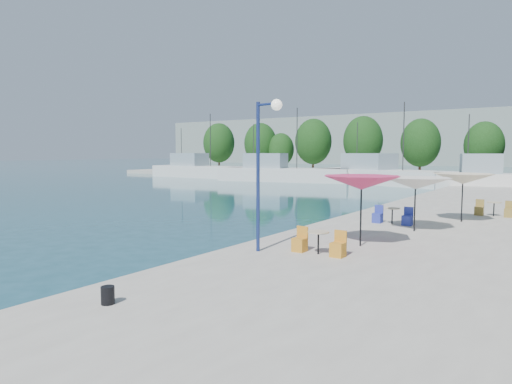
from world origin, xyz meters
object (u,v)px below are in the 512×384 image
Objects in this scene: trawler_03 at (385,176)px; bollard at (108,295)px; umbrella_cream at (463,179)px; umbrella_pink at (361,183)px; umbrella_white at (416,183)px; trawler_02 at (281,173)px; street_lamp at (265,148)px; trawler_01 at (200,171)px; trawler_04 at (497,181)px.

bollard is (10.43, -48.66, -0.27)m from trawler_03.
bollard is at bearing -103.21° from umbrella_cream.
umbrella_white is (0.71, 4.25, -0.23)m from umbrella_pink.
trawler_02 is 6.24× the size of umbrella_white.
trawler_03 reaches higher than umbrella_pink.
umbrella_pink is at bearing 76.40° from bollard.
street_lamp is (24.06, -40.22, 3.02)m from trawler_02.
trawler_01 is at bearing 163.21° from trawler_02.
trawler_01 is 41.90m from trawler_04.
bollard is (-4.06, -17.29, -1.88)m from umbrella_cream.
trawler_01 is at bearing 145.24° from umbrella_cream.
trawler_01 is at bearing 129.77° from bollard.
umbrella_cream is 11.79m from street_lamp.
bollard is at bearing -82.05° from street_lamp.
trawler_02 is at bearing 125.09° from umbrella_pink.
umbrella_white is at bearing 80.54° from umbrella_pink.
trawler_04 is 45.25m from bollard.
umbrella_pink is at bearing -99.46° from umbrella_white.
trawler_03 is (13.64, 2.13, -0.00)m from trawler_02.
trawler_01 is 29.21m from trawler_03.
umbrella_cream reaches higher than bollard.
trawler_03 is at bearing 102.10° from bollard.
street_lamp is at bearing -71.97° from trawler_02.
umbrella_cream is at bearing -47.36° from trawler_03.
trawler_02 is at bearing -153.29° from trawler_03.
trawler_04 is at bearing 94.54° from street_lamp.
trawler_03 reaches higher than bollard.
umbrella_pink is 4.32m from umbrella_white.
trawler_04 reaches higher than umbrella_pink.
umbrella_pink is 0.98× the size of umbrella_cream.
trawler_01 is at bearing -160.07° from trawler_03.
umbrella_pink is (12.64, -39.53, 1.80)m from trawler_03.
trawler_01 is 56.86m from umbrella_pink.
trawler_03 and trawler_04 have the same top height.
umbrella_cream is 17.86m from bollard.
umbrella_white is at bearing -105.30° from trawler_04.
trawler_03 is 7.18× the size of umbrella_cream.
umbrella_cream is at bearing -35.21° from trawler_01.
umbrella_pink is (26.28, -37.41, 1.80)m from trawler_02.
umbrella_pink is 0.55× the size of street_lamp.
trawler_04 reaches higher than umbrella_cream.
trawler_04 is 2.53× the size of street_lamp.
umbrella_pink is at bearing -106.57° from trawler_04.
trawler_03 is 34.59m from umbrella_cream.
trawler_02 and trawler_04 have the same top height.
umbrella_cream is (28.13, -29.24, 1.61)m from trawler_02.
trawler_01 is 5.91× the size of umbrella_white.
trawler_02 reaches higher than bollard.
trawler_01 reaches higher than street_lamp.
umbrella_white is (13.35, -35.28, 1.57)m from trawler_03.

